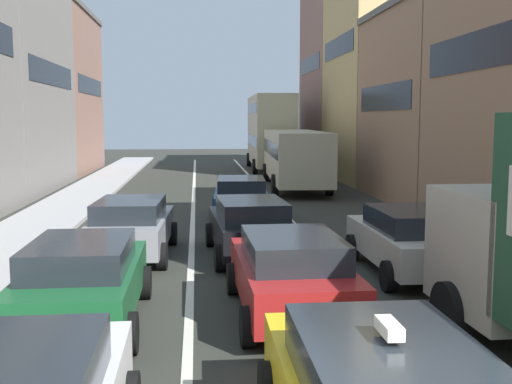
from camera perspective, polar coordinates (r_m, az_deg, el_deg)
name	(u,v)px	position (r m, az deg, el deg)	size (l,w,h in m)	color
sidewalk_left	(62,210)	(24.90, -17.36, -1.54)	(2.60, 64.00, 0.14)	#AAAAAA
lane_stripe_left	(193,209)	(24.37, -5.77, -1.60)	(0.16, 60.00, 0.01)	silver
lane_stripe_right	(280,208)	(24.58, 2.18, -1.50)	(0.16, 60.00, 0.01)	silver
building_row_right	(458,59)	(29.29, 17.94, 11.51)	(7.20, 43.90, 13.97)	#936B5B
sedan_centre_lane_second	(291,272)	(11.14, 3.24, -7.34)	(2.13, 4.34, 1.49)	#A51E1E
wagon_left_lane_second	(83,279)	(11.04, -15.56, -7.71)	(2.08, 4.31, 1.49)	#19592D
hatchback_centre_lane_third	(251,226)	(15.83, -0.49, -3.14)	(2.25, 4.39, 1.49)	black
sedan_left_lane_third	(131,226)	(16.15, -11.35, -3.07)	(2.21, 4.37, 1.49)	gray
coupe_centre_lane_fourth	(241,197)	(21.64, -1.38, -0.49)	(2.26, 4.39, 1.49)	#194C8C
sedan_right_lane_behind_truck	(409,239)	(14.56, 13.84, -4.20)	(2.08, 4.31, 1.49)	beige
bus_mid_queue_primary	(295,154)	(31.66, 3.58, 3.51)	(3.19, 10.61, 2.90)	#BFB793
bus_far_queue_secondary	(270,129)	(42.78, 1.31, 5.77)	(3.01, 10.56, 5.06)	#BFB793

